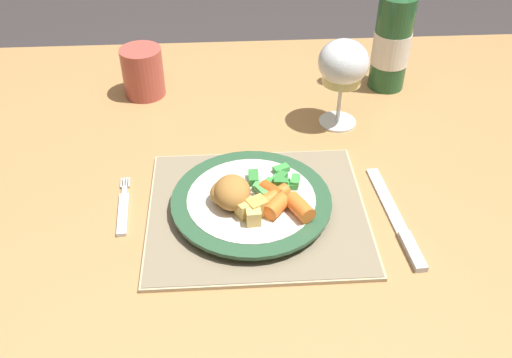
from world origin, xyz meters
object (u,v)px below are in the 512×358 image
fork (123,209)px  drinking_cup (143,71)px  wine_glass (343,66)px  table_knife (399,224)px  bottle (393,34)px  dinner_plate (253,202)px  dining_table (247,195)px

fork → drinking_cup: 0.34m
fork → wine_glass: wine_glass is taller
table_knife → bottle: 0.41m
dinner_plate → bottle: 0.46m
dinner_plate → drinking_cup: size_ratio=2.50×
dining_table → dinner_plate: size_ratio=5.63×
dining_table → fork: size_ratio=10.20×
dinner_plate → drinking_cup: drinking_cup is taller
fork → wine_glass: 0.43m
fork → dining_table: bearing=35.7°
fork → wine_glass: (0.35, 0.21, 0.11)m
table_knife → wine_glass: wine_glass is taller
table_knife → bottle: bottle is taller
dining_table → table_knife: table_knife is taller
dinner_plate → wine_glass: bearing=54.1°
bottle → dinner_plate: bearing=-128.6°
fork → bottle: size_ratio=0.44×
fork → drinking_cup: size_ratio=1.38×
wine_glass → drinking_cup: size_ratio=1.70×
dining_table → drinking_cup: (-0.18, 0.20, 0.14)m
wine_glass → dining_table: bearing=-154.5°
table_knife → bottle: bearing=79.3°
table_knife → fork: bearing=172.0°
fork → bottle: bearing=35.8°
table_knife → wine_glass: 0.29m
dining_table → table_knife: bearing=-42.5°
dining_table → table_knife: 0.30m
wine_glass → table_knife: bearing=-81.2°
fork → table_knife: table_knife is taller
dinner_plate → table_knife: dinner_plate is taller
table_knife → drinking_cup: (-0.39, 0.39, 0.05)m
dinner_plate → fork: bearing=176.4°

